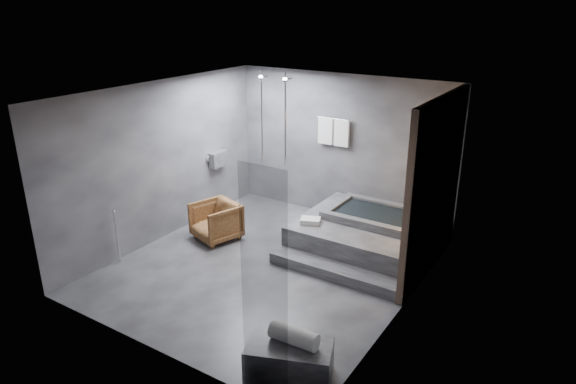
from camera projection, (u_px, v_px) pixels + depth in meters
The scene contains 7 objects.
room at pixel (298, 164), 7.70m from camera, with size 5.00×5.04×2.82m.
tub_deck at pixel (366, 235), 8.84m from camera, with size 2.20×2.00×0.50m, color #323234.
tub_step at pixel (334, 271), 7.97m from camera, with size 2.20×0.36×0.18m, color #323234.
concrete_bench at pixel (289, 360), 5.81m from camera, with size 0.96×0.53×0.43m, color #353537.
driftwood_chair at pixel (216, 221), 9.15m from camera, with size 0.73×0.75×0.68m, color #422510.
rolled_towel at pixel (294, 336), 5.72m from camera, with size 0.20×0.20×0.57m, color white.
deck_towel at pixel (310, 221), 8.67m from camera, with size 0.32×0.24×0.09m, color silver.
Camera 1 is at (4.22, -6.04, 4.05)m, focal length 32.00 mm.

